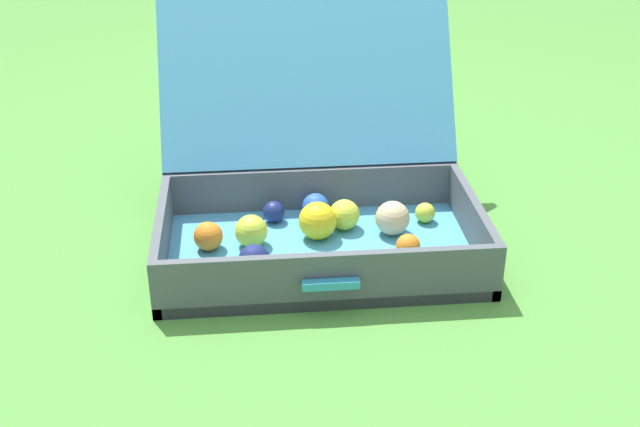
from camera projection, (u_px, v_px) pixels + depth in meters
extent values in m
plane|color=#4C8C38|center=(361.00, 261.00, 1.76)|extent=(16.00, 16.00, 0.00)
cube|color=#4799C6|center=(320.00, 253.00, 1.76)|extent=(0.68, 0.40, 0.03)
cube|color=#4C5156|center=(162.00, 241.00, 1.71)|extent=(0.02, 0.40, 0.12)
cube|color=#4C5156|center=(473.00, 226.00, 1.77)|extent=(0.02, 0.40, 0.12)
cube|color=#4C5156|center=(330.00, 282.00, 1.57)|extent=(0.64, 0.02, 0.12)
cube|color=#4C5156|center=(312.00, 193.00, 1.91)|extent=(0.64, 0.02, 0.12)
cube|color=#4799C6|center=(307.00, 82.00, 1.90)|extent=(0.68, 0.23, 0.35)
cube|color=teal|center=(331.00, 284.00, 1.55)|extent=(0.11, 0.02, 0.02)
sphere|color=orange|center=(208.00, 236.00, 1.74)|extent=(0.06, 0.06, 0.06)
sphere|color=navy|center=(254.00, 260.00, 1.65)|extent=(0.07, 0.07, 0.07)
sphere|color=#CCDB38|center=(448.00, 261.00, 1.65)|extent=(0.06, 0.06, 0.06)
sphere|color=#CCDB38|center=(251.00, 231.00, 1.75)|extent=(0.07, 0.07, 0.07)
sphere|color=#CCDB38|center=(344.00, 215.00, 1.82)|extent=(0.07, 0.07, 0.07)
sphere|color=navy|center=(274.00, 212.00, 1.85)|extent=(0.05, 0.05, 0.05)
sphere|color=#CCDB38|center=(425.00, 213.00, 1.85)|extent=(0.05, 0.05, 0.05)
sphere|color=orange|center=(408.00, 246.00, 1.71)|extent=(0.05, 0.05, 0.05)
sphere|color=yellow|center=(318.00, 221.00, 1.78)|extent=(0.08, 0.08, 0.08)
sphere|color=#D1B784|center=(392.00, 218.00, 1.80)|extent=(0.08, 0.08, 0.08)
sphere|color=blue|center=(316.00, 207.00, 1.86)|extent=(0.06, 0.06, 0.06)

